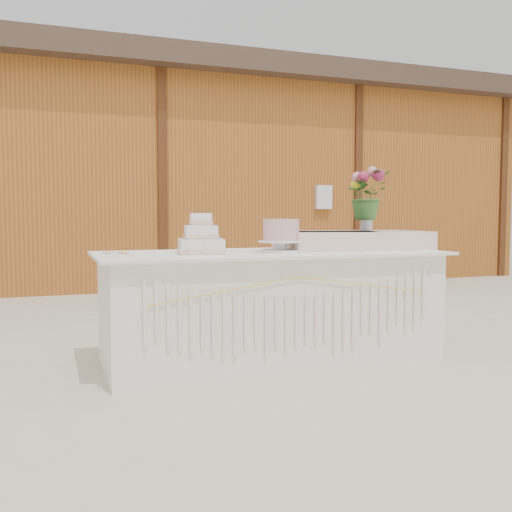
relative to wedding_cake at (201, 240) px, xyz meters
The scene contains 9 objects.
ground 1.00m from the wedding_cake, ahead, with size 80.00×80.00×0.00m, color beige.
barn 6.09m from the wedding_cake, 85.29° to the left, with size 12.60×4.60×3.30m.
cake_table 0.69m from the wedding_cake, ahead, with size 2.40×1.00×0.77m.
wedding_cake is the anchor object (origin of this frame).
pink_cake_stand 0.56m from the wedding_cake, ahead, with size 0.32×0.32×0.23m.
satin_runner 1.21m from the wedding_cake, ahead, with size 1.07×0.62×0.14m, color beige.
flower_vase 1.39m from the wedding_cake, ahead, with size 0.10×0.10×0.13m, color silver.
bouquet 1.43m from the wedding_cake, ahead, with size 0.34×0.29×0.38m, color #386A2A.
loose_flowers 0.53m from the wedding_cake, behind, with size 0.13×0.31×0.02m, color #CA7C93, non-canonical shape.
Camera 1 is at (-1.45, -3.70, 1.02)m, focal length 40.00 mm.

